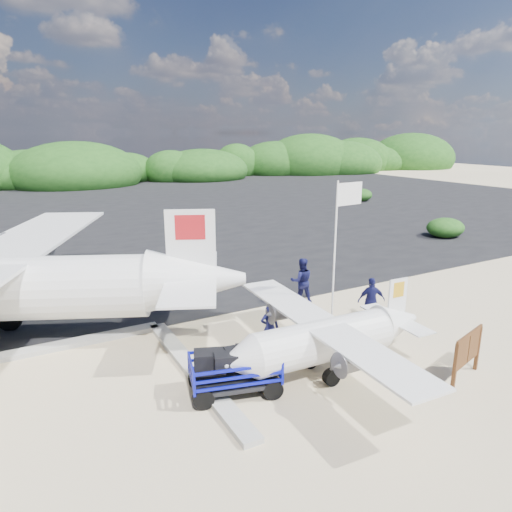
{
  "coord_description": "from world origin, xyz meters",
  "views": [
    {
      "loc": [
        -8.47,
        -9.31,
        6.48
      ],
      "look_at": [
        -0.35,
        5.5,
        1.91
      ],
      "focal_mm": 32.0,
      "sensor_mm": 36.0,
      "label": 1
    }
  ],
  "objects": [
    {
      "name": "aircraft_large",
      "position": [
        10.34,
        24.85,
        0.0
      ],
      "size": [
        23.54,
        23.54,
        5.34
      ],
      "primitive_type": null,
      "rotation": [
        0.0,
        0.0,
        2.72
      ],
      "color": "#B2B2B2",
      "rests_on": "ground"
    },
    {
      "name": "lagoon",
      "position": [
        -9.0,
        1.5,
        0.0
      ],
      "size": [
        9.0,
        7.0,
        0.4
      ],
      "primitive_type": null,
      "color": "#B2B2B2",
      "rests_on": "ground"
    },
    {
      "name": "ground",
      "position": [
        0.0,
        0.0,
        0.0
      ],
      "size": [
        160.0,
        160.0,
        0.0
      ],
      "primitive_type": "plane",
      "color": "beige"
    },
    {
      "name": "crew_b",
      "position": [
        1.19,
        4.61,
        0.92
      ],
      "size": [
        1.09,
        0.98,
        1.83
      ],
      "primitive_type": "imported",
      "rotation": [
        0.0,
        0.0,
        2.75
      ],
      "color": "#131447",
      "rests_on": "ground"
    },
    {
      "name": "aircraft_small",
      "position": [
        -6.13,
        29.91,
        0.0
      ],
      "size": [
        6.79,
        6.79,
        2.33
      ],
      "primitive_type": null,
      "rotation": [
        0.0,
        0.0,
        3.09
      ],
      "color": "#B2B2B2",
      "rests_on": "ground"
    },
    {
      "name": "vegetation_band",
      "position": [
        0.0,
        55.0,
        0.0
      ],
      "size": [
        124.0,
        8.0,
        4.4
      ],
      "primitive_type": null,
      "color": "#B2B2B2",
      "rests_on": "ground"
    },
    {
      "name": "signboard",
      "position": [
        1.85,
        -2.29,
        0.0
      ],
      "size": [
        1.69,
        0.61,
        1.4
      ],
      "primitive_type": null,
      "rotation": [
        0.0,
        0.0,
        0.27
      ],
      "color": "#583419",
      "rests_on": "ground"
    },
    {
      "name": "crew_c",
      "position": [
        2.25,
        1.86,
        0.83
      ],
      "size": [
        1.05,
        0.76,
        1.65
      ],
      "primitive_type": "imported",
      "rotation": [
        0.0,
        0.0,
        2.73
      ],
      "color": "#131447",
      "rests_on": "ground"
    },
    {
      "name": "baggage_cart",
      "position": [
        -3.94,
        0.08,
        0.0
      ],
      "size": [
        2.72,
        1.96,
        1.22
      ],
      "primitive_type": null,
      "rotation": [
        0.0,
        0.0,
        -0.25
      ],
      "color": "#0B12B3",
      "rests_on": "ground"
    },
    {
      "name": "asphalt_apron",
      "position": [
        0.0,
        30.0,
        0.0
      ],
      "size": [
        90.0,
        50.0,
        0.04
      ],
      "primitive_type": null,
      "color": "#B2B2B2",
      "rests_on": "ground"
    },
    {
      "name": "crew_a",
      "position": [
        -1.97,
        1.67,
        0.77
      ],
      "size": [
        0.66,
        0.56,
        1.53
      ],
      "primitive_type": "imported",
      "rotation": [
        0.0,
        0.0,
        2.74
      ],
      "color": "#131447",
      "rests_on": "ground"
    },
    {
      "name": "flagpole",
      "position": [
        0.1,
        1.33,
        0.0
      ],
      "size": [
        1.06,
        0.52,
        5.13
      ],
      "primitive_type": null,
      "rotation": [
        0.0,
        0.0,
        0.1
      ],
      "color": "white",
      "rests_on": "ground"
    }
  ]
}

